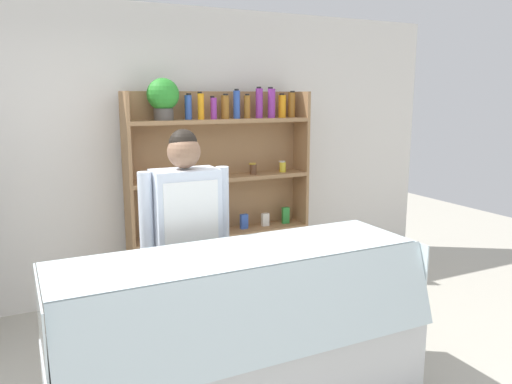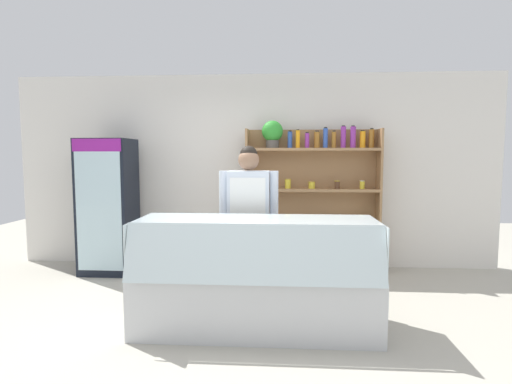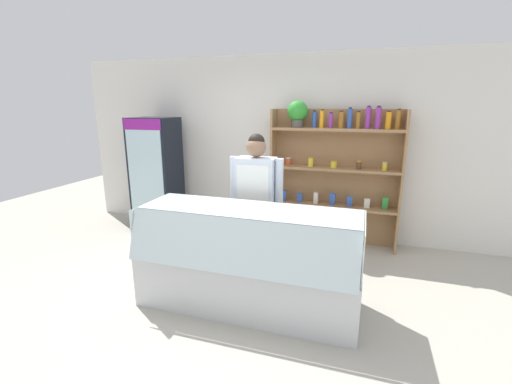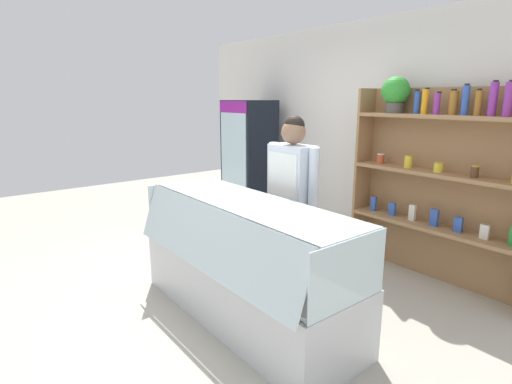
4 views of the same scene
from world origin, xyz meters
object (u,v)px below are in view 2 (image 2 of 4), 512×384
at_px(shelving_unit, 308,186).
at_px(drinks_fridge, 108,206).
at_px(deli_display_case, 256,295).
at_px(shop_clerk, 249,211).

bearing_deg(shelving_unit, drinks_fridge, -174.43).
bearing_deg(drinks_fridge, deli_display_case, -38.11).
height_order(shelving_unit, shop_clerk, shelving_unit).
bearing_deg(deli_display_case, shop_clerk, 100.41).
relative_size(drinks_fridge, deli_display_case, 0.83).
height_order(deli_display_case, shop_clerk, shop_clerk).
distance_m(shelving_unit, deli_display_case, 2.16).
xyz_separation_m(drinks_fridge, shop_clerk, (1.97, -1.00, 0.10)).
distance_m(shelving_unit, shop_clerk, 1.45).
bearing_deg(drinks_fridge, shop_clerk, -26.91).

